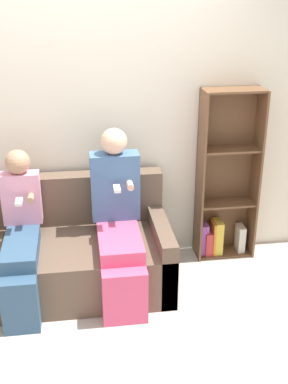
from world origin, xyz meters
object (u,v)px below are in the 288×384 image
(couch, at_px, (50,256))
(bookshelf, at_px, (224,192))
(adult_seated, at_px, (118,215))
(child_seated, at_px, (21,233))

(couch, height_order, bookshelf, bookshelf)
(couch, distance_m, adult_seated, 0.67)
(child_seated, bearing_deg, bookshelf, 15.19)
(couch, xyz_separation_m, adult_seated, (0.55, -0.09, 0.37))
(child_seated, relative_size, bookshelf, 0.75)
(adult_seated, relative_size, child_seated, 1.13)
(couch, distance_m, child_seated, 0.37)
(bookshelf, bearing_deg, child_seated, -164.81)
(couch, xyz_separation_m, bookshelf, (1.52, 0.33, 0.32))
(couch, relative_size, adult_seated, 1.49)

